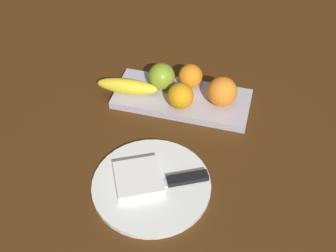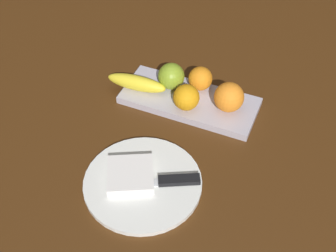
% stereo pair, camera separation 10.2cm
% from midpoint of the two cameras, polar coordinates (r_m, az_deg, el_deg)
% --- Properties ---
extents(ground_plane, '(2.40, 2.40, 0.00)m').
position_cam_midpoint_polar(ground_plane, '(1.13, 3.31, 2.04)').
color(ground_plane, '#47270E').
extents(fruit_tray, '(0.35, 0.14, 0.02)m').
position_cam_midpoint_polar(fruit_tray, '(1.14, 5.31, 3.13)').
color(fruit_tray, '#B8B2C3').
rests_on(fruit_tray, ground_plane).
extents(apple, '(0.07, 0.07, 0.07)m').
position_cam_midpoint_polar(apple, '(1.14, 2.98, 6.28)').
color(apple, olive).
rests_on(apple, fruit_tray).
extents(banana, '(0.16, 0.05, 0.04)m').
position_cam_midpoint_polar(banana, '(1.14, -1.51, 5.43)').
color(banana, yellow).
rests_on(banana, fruit_tray).
extents(orange_near_apple, '(0.07, 0.07, 0.07)m').
position_cam_midpoint_polar(orange_near_apple, '(1.09, 5.12, 3.68)').
color(orange_near_apple, orange).
rests_on(orange_near_apple, fruit_tray).
extents(orange_near_banana, '(0.07, 0.07, 0.07)m').
position_cam_midpoint_polar(orange_near_banana, '(1.09, 10.47, 3.52)').
color(orange_near_banana, orange).
rests_on(orange_near_banana, fruit_tray).
extents(orange_center, '(0.06, 0.06, 0.06)m').
position_cam_midpoint_polar(orange_center, '(1.15, 6.72, 5.94)').
color(orange_center, orange).
rests_on(orange_center, fruit_tray).
extents(dinner_plate, '(0.26, 0.26, 0.01)m').
position_cam_midpoint_polar(dinner_plate, '(0.97, -0.24, -7.46)').
color(dinner_plate, white).
rests_on(dinner_plate, ground_plane).
extents(folded_napkin, '(0.13, 0.13, 0.02)m').
position_cam_midpoint_polar(folded_napkin, '(0.96, -2.01, -6.33)').
color(folded_napkin, white).
rests_on(folded_napkin, dinner_plate).
extents(knife, '(0.17, 0.10, 0.01)m').
position_cam_midpoint_polar(knife, '(0.96, 3.57, -7.19)').
color(knife, silver).
rests_on(knife, dinner_plate).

